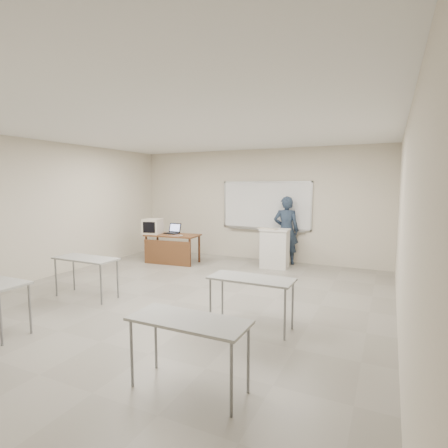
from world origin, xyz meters
The scene contains 10 objects.
floor centered at (0.00, 0.00, -0.01)m, with size 7.00×8.00×0.01m, color gray.
whiteboard centered at (0.30, 3.97, 1.48)m, with size 2.48×0.10×1.31m.
student_desks centered at (0.00, -1.35, 0.67)m, with size 4.40×2.20×0.73m.
instructor_desk centered at (-1.80, 2.49, 0.54)m, with size 1.38×0.69×0.75m.
podium centered at (0.80, 3.20, 0.48)m, with size 0.69×0.50×0.96m.
crt_monitor centered at (-2.35, 2.48, 0.95)m, with size 0.44×0.49×0.42m.
laptop centered at (-1.90, 2.76, 0.81)m, with size 0.36×0.33×0.27m.
mouse centered at (-1.41, 2.40, 0.77)m, with size 0.09×0.06×0.04m, color #ADB0B6.
keyboard centered at (0.65, 3.08, 0.98)m, with size 0.49×0.16×0.03m, color beige.
presenter centered at (0.93, 3.73, 0.88)m, with size 0.64×0.42×1.76m, color black.
Camera 1 is at (3.33, -5.02, 2.03)m, focal length 28.00 mm.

